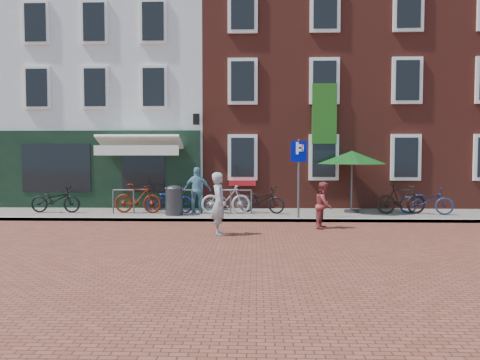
{
  "coord_description": "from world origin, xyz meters",
  "views": [
    {
      "loc": [
        1.02,
        -14.83,
        2.09
      ],
      "look_at": [
        0.48,
        0.71,
        1.27
      ],
      "focal_mm": 35.82,
      "sensor_mm": 36.0,
      "label": 1
    }
  ],
  "objects_px": {
    "litter_bin": "(174,199)",
    "bicycle_4": "(261,200)",
    "parasol": "(352,155)",
    "bicycle_0": "(56,200)",
    "woman": "(219,204)",
    "bicycle_6": "(426,201)",
    "boy": "(324,205)",
    "cafe_person": "(197,190)",
    "bicycle_3": "(226,199)",
    "bicycle_1": "(138,198)",
    "bicycle_5": "(401,199)",
    "parking_sign": "(299,165)",
    "bicycle_2": "(170,200)"
  },
  "relations": [
    {
      "from": "woman",
      "to": "bicycle_3",
      "type": "xyz_separation_m",
      "value": [
        -0.06,
        3.71,
        -0.22
      ]
    },
    {
      "from": "litter_bin",
      "to": "woman",
      "type": "xyz_separation_m",
      "value": [
        1.75,
        -3.3,
        0.17
      ]
    },
    {
      "from": "litter_bin",
      "to": "bicycle_0",
      "type": "relative_size",
      "value": 0.61
    },
    {
      "from": "parking_sign",
      "to": "boy",
      "type": "distance_m",
      "value": 1.92
    },
    {
      "from": "woman",
      "to": "boy",
      "type": "xyz_separation_m",
      "value": [
        2.9,
        1.25,
        -0.16
      ]
    },
    {
      "from": "parasol",
      "to": "bicycle_0",
      "type": "bearing_deg",
      "value": -177.6
    },
    {
      "from": "woman",
      "to": "bicycle_4",
      "type": "bearing_deg",
      "value": -23.32
    },
    {
      "from": "bicycle_0",
      "to": "bicycle_6",
      "type": "distance_m",
      "value": 12.63
    },
    {
      "from": "bicycle_1",
      "to": "bicycle_5",
      "type": "height_order",
      "value": "same"
    },
    {
      "from": "boy",
      "to": "bicycle_2",
      "type": "xyz_separation_m",
      "value": [
        -4.92,
        2.69,
        -0.11
      ]
    },
    {
      "from": "bicycle_4",
      "to": "parasol",
      "type": "bearing_deg",
      "value": -60.51
    },
    {
      "from": "parking_sign",
      "to": "boy",
      "type": "bearing_deg",
      "value": -67.42
    },
    {
      "from": "bicycle_3",
      "to": "cafe_person",
      "type": "bearing_deg",
      "value": 77.95
    },
    {
      "from": "woman",
      "to": "bicycle_6",
      "type": "xyz_separation_m",
      "value": [
        6.67,
        3.82,
        -0.27
      ]
    },
    {
      "from": "bicycle_6",
      "to": "bicycle_4",
      "type": "bearing_deg",
      "value": 107.17
    },
    {
      "from": "woman",
      "to": "bicycle_0",
      "type": "relative_size",
      "value": 0.95
    },
    {
      "from": "woman",
      "to": "bicycle_5",
      "type": "xyz_separation_m",
      "value": [
        5.86,
        3.87,
        -0.22
      ]
    },
    {
      "from": "parking_sign",
      "to": "bicycle_0",
      "type": "xyz_separation_m",
      "value": [
        -8.25,
        1.13,
        -1.24
      ]
    },
    {
      "from": "litter_bin",
      "to": "cafe_person",
      "type": "relative_size",
      "value": 0.67
    },
    {
      "from": "parking_sign",
      "to": "bicycle_2",
      "type": "xyz_separation_m",
      "value": [
        -4.32,
        1.25,
        -1.24
      ]
    },
    {
      "from": "woman",
      "to": "bicycle_5",
      "type": "distance_m",
      "value": 7.02
    },
    {
      "from": "boy",
      "to": "cafe_person",
      "type": "bearing_deg",
      "value": 77.13
    },
    {
      "from": "bicycle_0",
      "to": "litter_bin",
      "type": "bearing_deg",
      "value": -97.16
    },
    {
      "from": "bicycle_1",
      "to": "bicycle_4",
      "type": "relative_size",
      "value": 0.97
    },
    {
      "from": "woman",
      "to": "bicycle_4",
      "type": "xyz_separation_m",
      "value": [
        1.14,
        3.99,
        -0.27
      ]
    },
    {
      "from": "parking_sign",
      "to": "bicycle_0",
      "type": "relative_size",
      "value": 1.45
    },
    {
      "from": "bicycle_3",
      "to": "bicycle_5",
      "type": "distance_m",
      "value": 5.92
    },
    {
      "from": "bicycle_0",
      "to": "bicycle_6",
      "type": "relative_size",
      "value": 1.0
    },
    {
      "from": "bicycle_3",
      "to": "bicycle_0",
      "type": "bearing_deg",
      "value": 83.45
    },
    {
      "from": "parking_sign",
      "to": "bicycle_4",
      "type": "height_order",
      "value": "parking_sign"
    },
    {
      "from": "parasol",
      "to": "bicycle_4",
      "type": "relative_size",
      "value": 1.39
    },
    {
      "from": "boy",
      "to": "bicycle_5",
      "type": "relative_size",
      "value": 0.79
    },
    {
      "from": "bicycle_1",
      "to": "bicycle_3",
      "type": "distance_m",
      "value": 3.03
    },
    {
      "from": "litter_bin",
      "to": "woman",
      "type": "height_order",
      "value": "woman"
    },
    {
      "from": "cafe_person",
      "to": "bicycle_3",
      "type": "distance_m",
      "value": 1.03
    },
    {
      "from": "bicycle_6",
      "to": "woman",
      "type": "bearing_deg",
      "value": 138.72
    },
    {
      "from": "litter_bin",
      "to": "bicycle_5",
      "type": "distance_m",
      "value": 7.63
    },
    {
      "from": "litter_bin",
      "to": "bicycle_5",
      "type": "bearing_deg",
      "value": 4.29
    },
    {
      "from": "parking_sign",
      "to": "bicycle_6",
      "type": "relative_size",
      "value": 1.45
    },
    {
      "from": "parking_sign",
      "to": "boy",
      "type": "height_order",
      "value": "parking_sign"
    },
    {
      "from": "litter_bin",
      "to": "boy",
      "type": "distance_m",
      "value": 5.08
    },
    {
      "from": "cafe_person",
      "to": "bicycle_3",
      "type": "bearing_deg",
      "value": 177.02
    },
    {
      "from": "cafe_person",
      "to": "bicycle_3",
      "type": "xyz_separation_m",
      "value": [
        0.98,
        -0.11,
        -0.29
      ]
    },
    {
      "from": "bicycle_4",
      "to": "litter_bin",
      "type": "bearing_deg",
      "value": 128.28
    },
    {
      "from": "parasol",
      "to": "bicycle_6",
      "type": "xyz_separation_m",
      "value": [
        2.41,
        -0.43,
        -1.54
      ]
    },
    {
      "from": "litter_bin",
      "to": "bicycle_4",
      "type": "height_order",
      "value": "litter_bin"
    },
    {
      "from": "bicycle_0",
      "to": "cafe_person",
      "type": "bearing_deg",
      "value": -90.02
    },
    {
      "from": "cafe_person",
      "to": "bicycle_1",
      "type": "relative_size",
      "value": 0.95
    },
    {
      "from": "parking_sign",
      "to": "cafe_person",
      "type": "relative_size",
      "value": 1.58
    },
    {
      "from": "woman",
      "to": "bicycle_1",
      "type": "xyz_separation_m",
      "value": [
        -3.08,
        3.79,
        -0.22
      ]
    }
  ]
}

